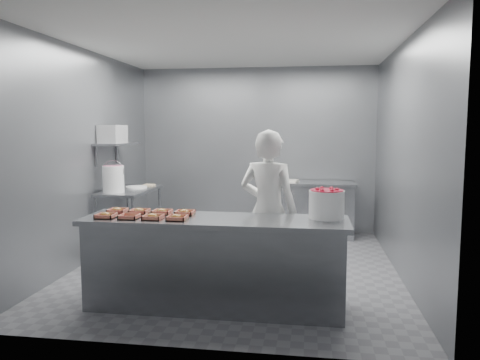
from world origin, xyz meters
name	(u,v)px	position (x,y,z in m)	size (l,w,h in m)	color
floor	(236,267)	(0.00, 0.00, 0.00)	(4.50, 4.50, 0.00)	#4C4C51
ceiling	(236,43)	(0.00, 0.00, 2.80)	(4.50, 4.50, 0.00)	white
wall_back	(256,150)	(0.00, 2.25, 1.40)	(4.00, 0.04, 2.80)	slate
wall_left	(86,157)	(-2.00, 0.00, 1.40)	(0.04, 4.50, 2.80)	slate
wall_right	(402,160)	(2.00, 0.00, 1.40)	(0.04, 4.50, 2.80)	slate
service_counter	(215,263)	(0.00, -1.35, 0.45)	(2.60, 0.70, 0.90)	slate
prep_table	(130,210)	(-1.65, 0.60, 0.59)	(0.60, 1.20, 0.90)	slate
back_counter	(308,209)	(0.90, 1.90, 0.45)	(1.50, 0.60, 0.90)	slate
wall_shelf	(117,144)	(-1.82, 0.60, 1.55)	(0.35, 0.90, 0.03)	slate
tray_0	(106,215)	(-1.06, -1.49, 0.92)	(0.19, 0.18, 0.06)	tan
tray_1	(129,216)	(-0.82, -1.49, 0.92)	(0.19, 0.18, 0.04)	tan
tray_2	(153,217)	(-0.58, -1.49, 0.92)	(0.19, 0.18, 0.06)	tan
tray_3	(177,217)	(-0.34, -1.49, 0.92)	(0.19, 0.18, 0.06)	tan
tray_4	(118,210)	(-1.06, -1.21, 0.92)	(0.19, 0.18, 0.06)	tan
tray_5	(140,211)	(-0.82, -1.21, 0.92)	(0.19, 0.18, 0.06)	tan
tray_6	(162,212)	(-0.58, -1.21, 0.92)	(0.19, 0.18, 0.06)	tan
tray_7	(185,212)	(-0.34, -1.21, 0.92)	(0.19, 0.18, 0.06)	tan
worker	(268,211)	(0.47, -0.75, 0.88)	(0.64, 0.42, 1.76)	white
strawberry_tub	(327,203)	(1.08, -1.20, 1.05)	(0.34, 0.34, 0.28)	white
glaze_bucket	(113,178)	(-1.74, 0.25, 1.09)	(0.30, 0.29, 0.44)	white
bucket_lid	(136,187)	(-1.61, 0.75, 0.91)	(0.31, 0.31, 0.02)	white
rag	(149,185)	(-1.51, 1.04, 0.91)	(0.16, 0.13, 0.02)	#CCB28C
appliance	(112,134)	(-1.82, 0.45, 1.69)	(0.29, 0.34, 0.25)	gray
paper_stack	(289,181)	(0.57, 1.90, 0.92)	(0.30, 0.22, 0.04)	silver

